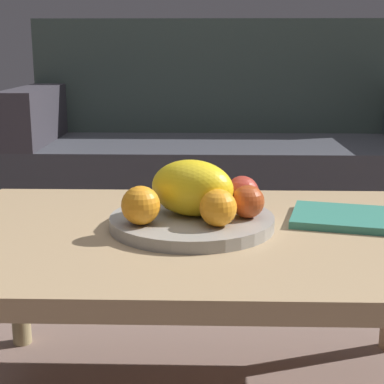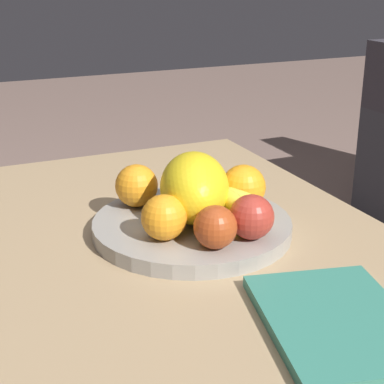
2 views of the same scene
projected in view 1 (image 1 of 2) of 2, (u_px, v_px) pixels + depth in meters
name	position (u px, v px, depth m)	size (l,w,h in m)	color
coffee_table	(204.00, 251.00, 1.23)	(1.07, 0.69, 0.42)	tan
couch	(224.00, 160.00, 2.58)	(1.70, 0.70, 0.90)	#373840
fruit_bowl	(192.00, 221.00, 1.23)	(0.34, 0.34, 0.03)	#9A968D
melon_large_front	(192.00, 188.00, 1.22)	(0.17, 0.12, 0.12)	yellow
orange_front	(141.00, 205.00, 1.16)	(0.08, 0.08, 0.08)	orange
orange_left	(218.00, 208.00, 1.15)	(0.07, 0.07, 0.07)	orange
orange_right	(188.00, 185.00, 1.32)	(0.08, 0.08, 0.08)	orange
apple_front	(248.00, 202.00, 1.21)	(0.07, 0.07, 0.07)	#AA411A
apple_left	(242.00, 193.00, 1.27)	(0.07, 0.07, 0.07)	#AC3327
banana_bunch	(201.00, 196.00, 1.26)	(0.18, 0.14, 0.06)	yellow
magazine	(352.00, 218.00, 1.27)	(0.25, 0.18, 0.02)	#36826F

